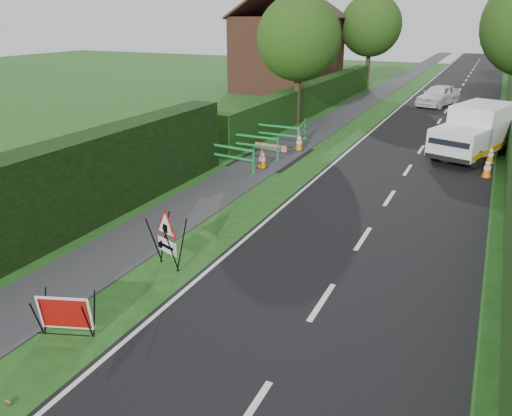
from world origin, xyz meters
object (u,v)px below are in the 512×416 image
(hatchback_car, at_px, (438,95))
(triangle_sign, at_px, (166,234))
(works_van, at_px, (475,130))
(red_rect_sign, at_px, (65,314))

(hatchback_car, bearing_deg, triangle_sign, -79.46)
(triangle_sign, bearing_deg, hatchback_car, 102.90)
(works_van, bearing_deg, red_rect_sign, -91.66)
(works_van, bearing_deg, triangle_sign, -95.31)
(red_rect_sign, xyz_separation_m, triangle_sign, (0.10, 3.09, 0.37))
(triangle_sign, height_order, hatchback_car, hatchback_car)
(red_rect_sign, xyz_separation_m, hatchback_car, (3.16, 29.55, 0.20))
(red_rect_sign, height_order, triangle_sign, triangle_sign)
(triangle_sign, bearing_deg, red_rect_sign, -72.26)
(red_rect_sign, height_order, works_van, works_van)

